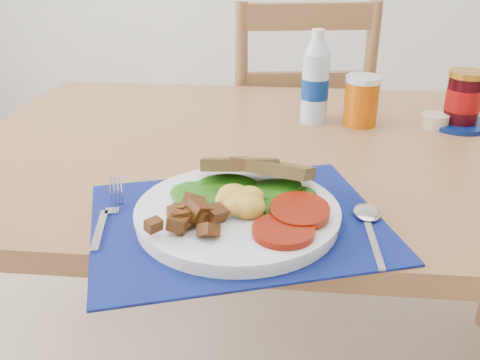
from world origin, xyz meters
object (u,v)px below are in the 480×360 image
Objects in this scene: breakfast_plate at (233,209)px; juice_glass at (361,102)px; water_bottle at (315,82)px; jam_on_saucer at (463,102)px; chair_far at (297,117)px.

breakfast_plate is 2.90× the size of juice_glass.
water_bottle reaches higher than juice_glass.
juice_glass reaches higher than breakfast_plate.
jam_on_saucer is at bearing 0.07° from water_bottle.
jam_on_saucer reaches higher than juice_glass.
jam_on_saucer is (0.47, 0.50, 0.03)m from breakfast_plate.
juice_glass is at bearing 97.04° from chair_far.
water_bottle is 0.11m from juice_glass.
breakfast_plate is at bearing 75.42° from chair_far.
chair_far is 11.07× the size of juice_glass.
juice_glass is at bearing 66.51° from breakfast_plate.
juice_glass is (0.11, -0.01, -0.04)m from water_bottle.
breakfast_plate is at bearing -116.26° from juice_glass.
breakfast_plate is 0.69m from jam_on_saucer.
water_bottle reaches higher than jam_on_saucer.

